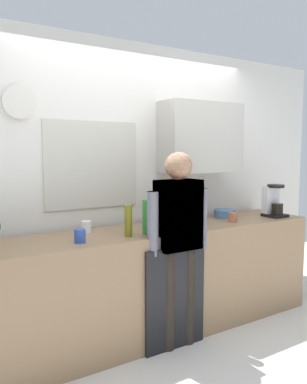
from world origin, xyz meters
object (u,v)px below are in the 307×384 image
coffee_maker (273,202)px  storage_canister (194,210)px  bottle_olive_oil (128,221)px  person_at_sink (178,233)px  cup_terracotta_mug (233,217)px  bottle_dark_sauce (176,214)px  cup_blue_mug (80,236)px  dish_soap (200,218)px  mixing_bowl (225,213)px  person_guest (178,233)px  cup_white_mug (86,227)px  bottle_clear_soda (148,217)px

coffee_maker → storage_canister: coffee_maker is taller
bottle_olive_oil → person_at_sink: person_at_sink is taller
cup_terracotta_mug → coffee_maker: bearing=1.7°
coffee_maker → bottle_dark_sauce: (-1.07, 0.22, -0.06)m
storage_canister → bottle_dark_sauce: bearing=-161.8°
cup_blue_mug → dish_soap: 1.11m
bottle_dark_sauce → cup_blue_mug: bearing=-166.4°
mixing_bowl → person_at_sink: 0.95m
bottle_dark_sauce → person_guest: size_ratio=0.11×
bottle_dark_sauce → dish_soap: (0.08, -0.26, -0.01)m
cup_white_mug → coffee_maker: bearing=-8.1°
cup_white_mug → person_at_sink: (0.60, -0.46, -0.04)m
dish_soap → mixing_bowl: bearing=25.9°
bottle_olive_oil → mixing_bowl: (1.23, 0.25, -0.08)m
bottle_dark_sauce → cup_white_mug: bottle_dark_sauce is taller
person_at_sink → person_guest: same height
cup_terracotta_mug → bottle_olive_oil: bearing=-178.9°
bottle_dark_sauce → cup_blue_mug: 1.06m
bottle_olive_oil → cup_white_mug: bottle_olive_oil is taller
coffee_maker → cup_terracotta_mug: coffee_maker is taller
bottle_dark_sauce → cup_blue_mug: size_ratio=1.80×
cup_white_mug → person_at_sink: size_ratio=0.06×
bottle_olive_oil → storage_canister: bearing=21.0°
cup_white_mug → mixing_bowl: bearing=-2.4°
bottle_dark_sauce → cup_terracotta_mug: bottle_dark_sauce is taller
cup_white_mug → bottle_dark_sauce: bearing=-3.6°
coffee_maker → cup_blue_mug: bearing=-179.2°
bottle_dark_sauce → person_at_sink: bearing=-122.5°
bottle_olive_oil → person_at_sink: bearing=-22.2°
bottle_dark_sauce → storage_canister: 0.30m
bottle_olive_oil → cup_blue_mug: (-0.40, 0.01, -0.07)m
coffee_maker → bottle_dark_sauce: size_ratio=1.83×
storage_canister → person_at_sink: person_at_sink is taller
cup_blue_mug → person_guest: person_guest is taller
coffee_maker → person_guest: person_guest is taller
cup_blue_mug → bottle_clear_soda: bearing=-0.1°
dish_soap → person_guest: (-0.34, -0.15, -0.07)m
bottle_olive_oil → cup_terracotta_mug: bearing=1.1°
coffee_maker → mixing_bowl: coffee_maker is taller
bottle_clear_soda → person_guest: person_guest is taller
coffee_maker → cup_terracotta_mug: size_ratio=3.59×
cup_terracotta_mug → mixing_bowl: cup_terracotta_mug is taller
cup_white_mug → cup_terracotta_mug: bearing=-12.1°
dish_soap → storage_canister: 0.41m
bottle_dark_sauce → cup_white_mug: size_ratio=1.89×
cup_terracotta_mug → storage_canister: storage_canister is taller
bottle_clear_soda → cup_white_mug: bottle_clear_soda is taller
storage_canister → coffee_maker: bearing=-21.9°
bottle_dark_sauce → bottle_olive_oil: bearing=-157.8°
mixing_bowl → dish_soap: bearing=-154.1°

